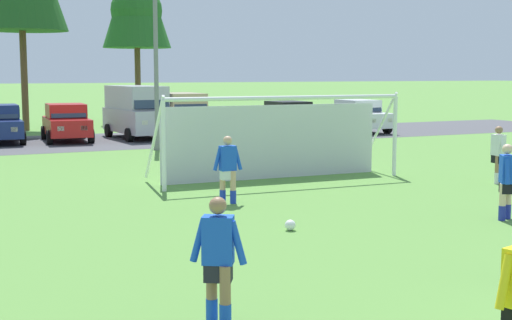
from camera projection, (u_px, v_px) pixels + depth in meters
The scene contains 14 objects.
ground_plane at pixel (246, 175), 22.11m from camera, with size 400.00×400.00×0.00m, color #598C3D.
parking_lot_strip at pixel (133, 140), 33.72m from camera, with size 52.00×8.40×0.01m, color #4C4C51.
soccer_ball at pixel (290, 225), 14.35m from camera, with size 0.22×0.22×0.22m.
soccer_goal at pixel (276, 136), 21.14m from camera, with size 7.46×2.12×2.57m.
player_midfield_center at pixel (228, 170), 17.28m from camera, with size 0.73×0.33×1.64m.
player_defender_far at pixel (506, 182), 15.34m from camera, with size 0.53×0.63×1.64m.
player_winger_left at pixel (218, 262), 8.85m from camera, with size 0.63×0.52×1.64m.
player_winger_right at pixel (498, 155), 20.43m from camera, with size 0.32×0.73×1.64m.
parked_car_slot_center at pixel (67, 122), 32.95m from camera, with size 2.24×4.30×1.72m.
parked_car_slot_center_right at pixel (137, 110), 34.38m from camera, with size 2.47×4.94×2.52m.
parked_car_slot_right at pixel (182, 115), 34.94m from camera, with size 2.15×4.61×2.16m.
parked_car_slot_far_right at pixel (289, 118), 35.91m from camera, with size 2.06×4.21×1.72m.
parked_car_slot_end at pixel (359, 116), 37.97m from camera, with size 2.06×4.21×1.72m.
street_lamp at pixel (161, 66), 29.04m from camera, with size 2.00×0.32×6.55m.
Camera 1 is at (-8.98, -4.96, 3.15)m, focal length 50.27 mm.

